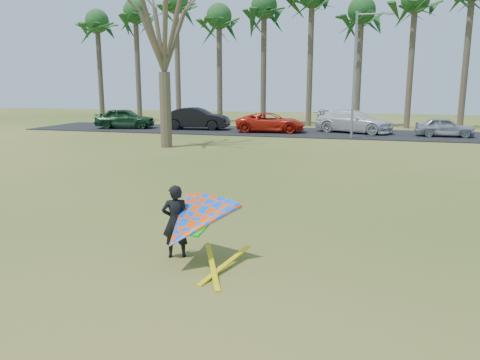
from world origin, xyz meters
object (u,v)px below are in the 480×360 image
(car_0, at_px, (125,118))
(car_3, at_px, (354,121))
(bare_tree_left, at_px, (163,21))
(car_2, at_px, (271,122))
(car_4, at_px, (444,127))
(kite_flyer, at_px, (190,223))
(streetlight, at_px, (357,69))
(car_1, at_px, (197,119))

(car_0, height_order, car_3, car_3)
(bare_tree_left, xyz_separation_m, car_2, (4.08, 9.40, -6.15))
(car_0, bearing_deg, car_3, -100.51)
(car_2, bearing_deg, bare_tree_left, 149.73)
(car_4, distance_m, kite_flyer, 26.99)
(bare_tree_left, xyz_separation_m, car_4, (15.99, 9.61, -6.21))
(streetlight, height_order, car_3, streetlight)
(car_1, height_order, car_4, car_1)
(car_1, bearing_deg, car_0, 91.06)
(car_0, relative_size, kite_flyer, 1.95)
(car_2, height_order, kite_flyer, kite_flyer)
(car_4, bearing_deg, bare_tree_left, 120.79)
(kite_flyer, bearing_deg, bare_tree_left, 115.94)
(car_0, bearing_deg, kite_flyer, -163.37)
(bare_tree_left, relative_size, car_4, 2.57)
(car_2, xyz_separation_m, car_3, (5.90, 1.25, 0.11))
(car_4, relative_size, kite_flyer, 1.58)
(car_4, height_order, kite_flyer, kite_flyer)
(car_1, bearing_deg, streetlight, -108.44)
(streetlight, relative_size, car_3, 1.42)
(car_0, xyz_separation_m, car_2, (11.87, 0.15, -0.09))
(streetlight, xyz_separation_m, car_4, (5.83, 2.61, -3.76))
(streetlight, relative_size, kite_flyer, 3.35)
(car_3, relative_size, car_4, 1.49)
(car_3, bearing_deg, car_2, 121.48)
(bare_tree_left, xyz_separation_m, kite_flyer, (7.84, -16.12, -6.07))
(bare_tree_left, height_order, car_0, bare_tree_left)
(car_0, bearing_deg, car_2, -104.27)
(bare_tree_left, distance_m, kite_flyer, 18.93)
(car_0, distance_m, car_4, 23.78)
(car_2, height_order, car_4, car_2)
(car_3, distance_m, car_4, 6.10)
(bare_tree_left, distance_m, car_2, 11.95)
(kite_flyer, bearing_deg, streetlight, 84.27)
(car_0, height_order, car_1, car_1)
(car_3, bearing_deg, car_1, 113.25)
(car_4, bearing_deg, car_3, 79.96)
(streetlight, height_order, kite_flyer, streetlight)
(car_0, bearing_deg, car_1, -98.90)
(car_0, bearing_deg, bare_tree_left, -154.92)
(bare_tree_left, xyz_separation_m, car_3, (9.99, 10.65, -6.04))
(kite_flyer, bearing_deg, car_3, 85.42)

